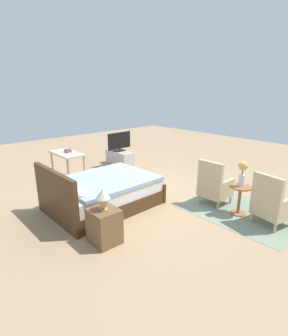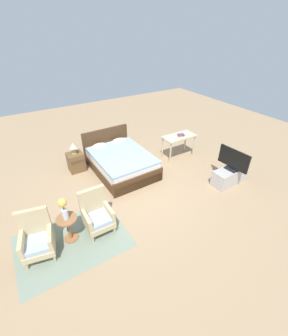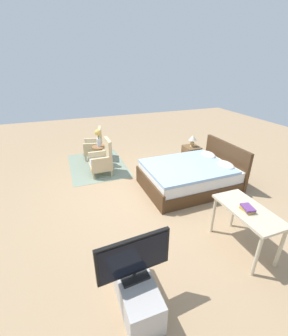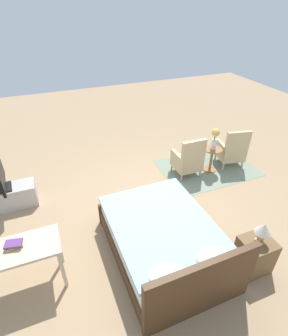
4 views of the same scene
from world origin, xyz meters
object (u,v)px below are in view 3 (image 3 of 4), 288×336
Objects in this scene: armchair_by_window_left at (95,146)px; side_table at (100,153)px; bed at (191,175)px; armchair_by_window_right at (102,160)px; flower_vase at (98,136)px; nightstand at (191,156)px; vanity_desk at (247,215)px; tv_stand at (135,289)px; tv_flatscreen at (134,258)px; book_stack at (248,209)px; table_lamp at (193,139)px.

armchair_by_window_left is 0.57m from side_table.
bed reaches higher than armchair_by_window_right.
armchair_by_window_left is 0.73m from flower_vase.
side_table is 1.02× the size of nightstand.
armchair_by_window_left is 0.88× the size of vanity_desk.
armchair_by_window_right is 3.61m from tv_stand.
tv_flatscreen is 3.81× the size of book_stack.
tv_flatscreen is at bearing -81.81° from vanity_desk.
bed is 1.99× the size of vanity_desk.
bed is at bearing 136.41° from tv_stand.
table_lamp is (-0.00, 0.00, 0.49)m from nightstand.
table_lamp is at bearing 163.19° from vanity_desk.
tv_stand is at bearing -3.87° from armchair_by_window_left.
book_stack is at bearing 97.83° from tv_flatscreen.
tv_flatscreen reaches higher than table_lamp.
table_lamp is (0.89, 2.40, -0.09)m from flower_vase.
armchair_by_window_right reaches higher than tv_stand.
armchair_by_window_left is at bearing -145.11° from bed.
table_lamp is 0.34× the size of tv_stand.
armchair_by_window_left is 4.74m from book_stack.
tv_flatscreen is (2.20, -2.09, 0.43)m from bed.
armchair_by_window_right is 1.93× the size of flower_vase.
vanity_desk reaches higher than side_table.
tv_flatscreen reaches higher than armchair_by_window_right.
tv_flatscreen is 1.81m from book_stack.
bed is 2.63m from side_table.
armchair_by_window_right is at bearing 0.06° from armchair_by_window_left.
tv_flatscreen is at bearing -82.17° from book_stack.
armchair_by_window_right is 0.88× the size of vanity_desk.
tv_flatscreen is at bearing -5.11° from armchair_by_window_right.
tv_flatscreen is at bearing -4.87° from side_table.
tv_stand is at bearing -4.87° from side_table.
bed is at bearing 41.31° from flower_vase.
vanity_desk reaches higher than nightstand.
armchair_by_window_right is 3.63m from tv_flatscreen.
armchair_by_window_right is 0.58m from side_table.
bed is at bearing -31.45° from nightstand.
side_table is 4.19m from tv_stand.
table_lamp is at bearing 162.47° from book_stack.
armchair_by_window_right is 0.96× the size of tv_stand.
tv_flatscreen is at bearing -3.87° from armchair_by_window_left.
armchair_by_window_right is 4.10× the size of book_stack.
bed is at bearing -31.48° from table_lamp.
bed is at bearing 172.73° from vanity_desk.
book_stack is at bearing 23.76° from armchair_by_window_right.
armchair_by_window_left is 0.96× the size of tv_stand.
book_stack is (3.93, 1.44, 0.41)m from side_table.
nightstand is at bearing 148.55° from bed.
bed is 2.16× the size of tv_stand.
vanity_desk is (3.91, 1.49, 0.27)m from side_table.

